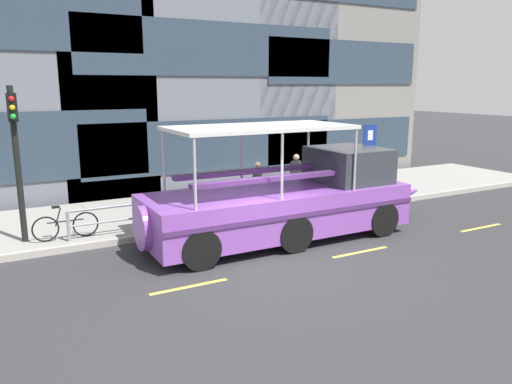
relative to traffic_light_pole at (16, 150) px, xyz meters
name	(u,v)px	position (x,y,z in m)	size (l,w,h in m)	color
ground_plane	(270,260)	(5.34, -3.98, -2.68)	(120.00, 120.00, 0.00)	#333335
sidewalk	(190,209)	(5.34, 1.62, -2.59)	(32.00, 4.80, 0.18)	#99968E
curb_edge	(219,226)	(5.34, -0.87, -2.59)	(32.00, 0.18, 0.18)	#B2ADA3
lane_centreline	(283,268)	(5.34, -4.59, -2.68)	(25.80, 0.12, 0.01)	#DBD64C
curb_guardrail	(245,199)	(6.40, -0.53, -1.93)	(10.79, 0.09, 0.86)	gray
traffic_light_pole	(16,150)	(0.00, 0.00, 0.00)	(0.24, 0.46, 4.14)	black
parking_sign	(369,149)	(11.70, -0.24, -0.65)	(0.60, 0.12, 2.73)	#4C4F54
leaned_bicycle	(66,226)	(1.02, -0.28, -2.13)	(1.74, 0.46, 0.96)	black
duck_tour_boat	(294,200)	(6.93, -2.56, -1.60)	(9.49, 2.66, 3.26)	purple
pedestrian_near_bow	(296,172)	(9.34, 1.02, -1.51)	(0.33, 0.38, 1.65)	#1E2338
pedestrian_mid_left	(257,179)	(7.55, 0.74, -1.58)	(0.25, 0.42, 1.53)	#47423D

